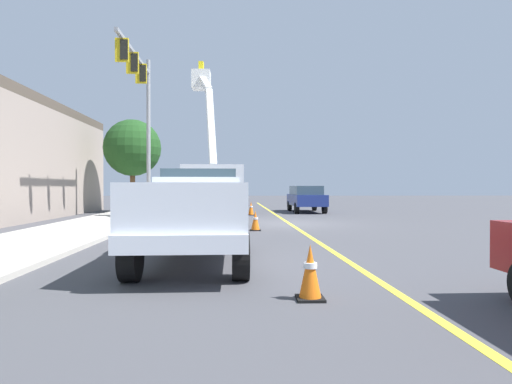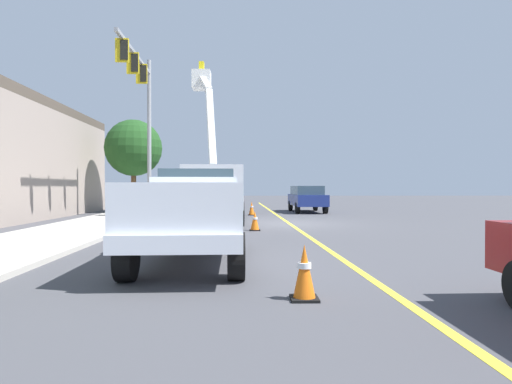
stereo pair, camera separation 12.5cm
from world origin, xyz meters
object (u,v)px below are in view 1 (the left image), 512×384
traffic_cone_leading (310,272)px  utility_bucket_truck (216,187)px  traffic_signal_mast (141,98)px  service_pickup_truck (195,211)px  traffic_cone_mid_rear (251,208)px  traffic_cone_mid_front (255,221)px  passing_minivan (306,197)px

traffic_cone_leading → utility_bucket_truck: bearing=9.0°
utility_bucket_truck → traffic_signal_mast: size_ratio=0.95×
utility_bucket_truck → traffic_signal_mast: bearing=70.6°
service_pickup_truck → traffic_cone_mid_rear: size_ratio=7.10×
service_pickup_truck → traffic_signal_mast: bearing=18.2°
traffic_cone_mid_front → traffic_cone_mid_rear: 8.57m
passing_minivan → traffic_cone_leading: bearing=171.8°
service_pickup_truck → traffic_cone_mid_front: size_ratio=7.67×
service_pickup_truck → traffic_cone_leading: bearing=-147.2°
passing_minivan → traffic_cone_mid_front: passing_minivan is taller
passing_minivan → utility_bucket_truck: bearing=142.1°
traffic_cone_mid_front → utility_bucket_truck: bearing=20.8°
traffic_cone_mid_front → traffic_cone_mid_rear: traffic_cone_mid_rear is taller
traffic_cone_mid_front → traffic_signal_mast: size_ratio=0.08×
traffic_cone_mid_front → traffic_cone_mid_rear: (8.57, 0.01, 0.03)m
passing_minivan → traffic_cone_mid_front: size_ratio=6.58×
traffic_cone_mid_front → traffic_cone_mid_rear: size_ratio=0.93×
utility_bucket_truck → traffic_cone_mid_front: (-4.71, -1.78, -1.27)m
service_pickup_truck → traffic_cone_leading: (-3.10, -2.00, -0.72)m
traffic_cone_leading → traffic_signal_mast: traffic_signal_mast is taller
utility_bucket_truck → traffic_cone_leading: size_ratio=10.29×
service_pickup_truck → passing_minivan: bearing=-15.6°
service_pickup_truck → traffic_cone_leading: service_pickup_truck is taller
traffic_cone_mid_rear → traffic_cone_mid_front: bearing=-180.0°
passing_minivan → service_pickup_truck: bearing=164.4°
traffic_cone_leading → traffic_cone_mid_front: (9.73, 0.51, -0.03)m
service_pickup_truck → traffic_cone_leading: 3.76m
utility_bucket_truck → traffic_cone_mid_rear: (3.86, -1.78, -1.24)m
traffic_signal_mast → traffic_cone_leading: bearing=-158.7°
traffic_cone_leading → traffic_cone_mid_front: bearing=3.0°
traffic_cone_leading → traffic_cone_mid_front: 9.74m
service_pickup_truck → traffic_signal_mast: size_ratio=0.65×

